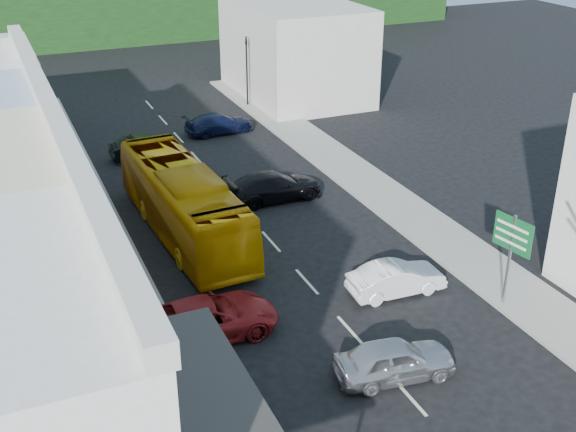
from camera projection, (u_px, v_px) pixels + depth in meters
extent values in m
plane|color=black|center=(351.00, 332.00, 27.13)|extent=(120.00, 120.00, 0.00)
cube|color=gray|center=(101.00, 252.00, 32.69)|extent=(3.00, 52.00, 0.15)
cube|color=gray|center=(388.00, 198.00, 38.07)|extent=(3.00, 52.00, 0.15)
cube|color=#5B150E|center=(164.00, 422.00, 18.25)|extent=(1.30, 7.65, 0.08)
cube|color=#9F1B10|center=(102.00, 269.00, 25.29)|extent=(1.30, 6.80, 0.08)
cube|color=#195926|center=(73.00, 195.00, 31.09)|extent=(1.30, 5.10, 0.08)
cube|color=#5B150E|center=(53.00, 147.00, 36.47)|extent=(1.30, 5.95, 0.08)
cube|color=#B7B2A8|center=(295.00, 50.00, 54.42)|extent=(8.00, 12.00, 7.00)
imported|color=#D69104|center=(184.00, 204.00, 33.83)|extent=(3.08, 11.71, 3.10)
imported|color=#B8B9BE|center=(395.00, 360.00, 24.41)|extent=(4.60, 2.38, 1.40)
imported|color=silver|center=(396.00, 278.00, 29.34)|extent=(4.47, 1.99, 1.40)
imported|color=maroon|center=(208.00, 319.00, 26.64)|extent=(4.64, 1.99, 1.40)
imported|color=black|center=(274.00, 187.00, 37.81)|extent=(4.52, 1.88, 1.40)
imported|color=black|center=(144.00, 146.00, 43.43)|extent=(4.49, 2.03, 1.40)
imported|color=black|center=(219.00, 123.00, 47.54)|extent=(4.62, 2.15, 1.40)
imported|color=black|center=(135.00, 317.00, 26.23)|extent=(0.59, 0.70, 1.70)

